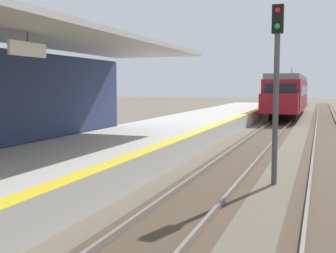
{
  "coord_description": "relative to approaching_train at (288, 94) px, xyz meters",
  "views": [
    {
      "loc": [
        4.79,
        4.62,
        2.89
      ],
      "look_at": [
        1.98,
        12.33,
        2.1
      ],
      "focal_mm": 44.81,
      "sensor_mm": 36.0,
      "label": 1
    }
  ],
  "objects": [
    {
      "name": "station_platform",
      "position": [
        -4.4,
        -30.15,
        -1.73
      ],
      "size": [
        5.0,
        80.0,
        0.91
      ],
      "color": "#B7B5AD",
      "rests_on": "ground"
    },
    {
      "name": "track_pair_nearest_platform",
      "position": [
        -0.0,
        -26.15,
        -2.13
      ],
      "size": [
        2.34,
        120.0,
        0.16
      ],
      "color": "#4C3D2D",
      "rests_on": "ground"
    },
    {
      "name": "track_pair_middle",
      "position": [
        3.4,
        -26.15,
        -2.13
      ],
      "size": [
        2.34,
        120.0,
        0.16
      ],
      "color": "#4C3D2D",
      "rests_on": "ground"
    },
    {
      "name": "approaching_train",
      "position": [
        0.0,
        0.0,
        0.0
      ],
      "size": [
        2.93,
        19.6,
        4.76
      ],
      "color": "maroon",
      "rests_on": "ground"
    },
    {
      "name": "rail_signal_post",
      "position": [
        1.67,
        -29.0,
        1.02
      ],
      "size": [
        0.32,
        0.34,
        5.2
      ],
      "color": "#4C4C4C",
      "rests_on": "ground"
    }
  ]
}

